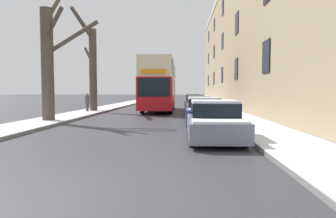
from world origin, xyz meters
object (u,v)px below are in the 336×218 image
object	(u,v)px
parked_car_0	(214,122)
parked_car_1	(204,112)
oncoming_van	(154,95)
bare_tree_left_0	(50,59)
pedestrian_left_sidewalk	(87,102)
parked_car_2	(198,107)
double_decker_bus	(159,83)
parked_car_3	(195,103)
bare_tree_left_1	(92,66)

from	to	relation	value
parked_car_0	parked_car_1	world-z (taller)	parked_car_1
parked_car_1	oncoming_van	size ratio (longest dim) A/B	0.84
bare_tree_left_0	pedestrian_left_sidewalk	distance (m)	7.99
parked_car_1	parked_car_2	xyz separation A→B (m)	(-0.00, 5.48, 0.00)
double_decker_bus	parked_car_3	xyz separation A→B (m)	(3.15, 1.04, -1.79)
bare_tree_left_1	parked_car_3	xyz separation A→B (m)	(8.60, 2.92, -3.15)
parked_car_3	oncoming_van	world-z (taller)	oncoming_van
parked_car_3	bare_tree_left_0	bearing A→B (deg)	-126.79
parked_car_2	parked_car_3	size ratio (longest dim) A/B	1.12
double_decker_bus	oncoming_van	size ratio (longest dim) A/B	2.19
bare_tree_left_1	oncoming_van	bearing A→B (deg)	81.52
bare_tree_left_1	parked_car_2	size ratio (longest dim) A/B	1.80
bare_tree_left_1	parked_car_1	distance (m)	12.75
parked_car_3	oncoming_van	size ratio (longest dim) A/B	0.85
double_decker_bus	parked_car_3	bearing A→B (deg)	18.33
parked_car_3	oncoming_van	distance (m)	18.92
parked_car_0	parked_car_2	size ratio (longest dim) A/B	0.89
parked_car_0	parked_car_1	size ratio (longest dim) A/B	1.00
parked_car_0	parked_car_2	xyz separation A→B (m)	(0.00, 10.57, 0.01)
pedestrian_left_sidewalk	parked_car_1	bearing A→B (deg)	53.61
parked_car_1	bare_tree_left_1	bearing A→B (deg)	134.17
double_decker_bus	parked_car_2	distance (m)	6.38
bare_tree_left_1	pedestrian_left_sidewalk	xyz separation A→B (m)	(-0.18, -0.81, -2.95)
double_decker_bus	parked_car_1	world-z (taller)	double_decker_bus
parked_car_1	parked_car_2	size ratio (longest dim) A/B	0.89
parked_car_1	oncoming_van	xyz separation A→B (m)	(-5.47, 29.88, 0.50)
double_decker_bus	pedestrian_left_sidewalk	xyz separation A→B (m)	(-5.63, -2.69, -1.59)
parked_car_0	pedestrian_left_sidewalk	world-z (taller)	pedestrian_left_sidewalk
oncoming_van	parked_car_2	bearing A→B (deg)	-77.37
bare_tree_left_1	parked_car_3	size ratio (longest dim) A/B	2.02
parked_car_1	pedestrian_left_sidewalk	size ratio (longest dim) A/B	2.52
parked_car_1	parked_car_2	bearing A→B (deg)	90.00
bare_tree_left_0	parked_car_0	xyz separation A→B (m)	(8.42, -5.61, -2.87)
bare_tree_left_0	oncoming_van	world-z (taller)	bare_tree_left_0
bare_tree_left_0	parked_car_3	world-z (taller)	bare_tree_left_0
bare_tree_left_1	parked_car_1	world-z (taller)	bare_tree_left_1
bare_tree_left_0	parked_car_1	world-z (taller)	bare_tree_left_0
parked_car_3	pedestrian_left_sidewalk	world-z (taller)	pedestrian_left_sidewalk
parked_car_0	parked_car_2	distance (m)	10.57
bare_tree_left_0	parked_car_2	bearing A→B (deg)	30.52
bare_tree_left_1	parked_car_1	size ratio (longest dim) A/B	2.03
parked_car_2	pedestrian_left_sidewalk	bearing A→B (deg)	163.75
bare_tree_left_1	double_decker_bus	bearing A→B (deg)	19.02
pedestrian_left_sidewalk	double_decker_bus	bearing A→B (deg)	121.62
bare_tree_left_0	oncoming_van	xyz separation A→B (m)	(2.95, 29.37, -2.36)
parked_car_2	pedestrian_left_sidewalk	world-z (taller)	pedestrian_left_sidewalk
bare_tree_left_0	parked_car_0	world-z (taller)	bare_tree_left_0
parked_car_0	bare_tree_left_0	bearing A→B (deg)	146.35
double_decker_bus	parked_car_0	xyz separation A→B (m)	(3.15, -15.82, -1.81)
bare_tree_left_1	parked_car_2	world-z (taller)	bare_tree_left_1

